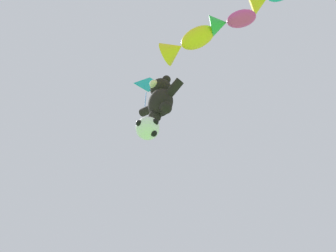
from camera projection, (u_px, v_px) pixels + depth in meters
teddy_bear_kite at (160, 98)px, 13.03m from camera, size 2.34×1.03×2.38m
soccer_ball_kite at (148, 128)px, 11.69m from camera, size 0.95×0.94×0.87m
fish_kite_goldfin at (185, 44)px, 12.20m from camera, size 2.19×1.38×0.96m
fish_kite_magenta at (230, 21)px, 11.83m from camera, size 1.76×1.45×0.79m
diamond_kite at (149, 86)px, 15.90m from camera, size 0.99×1.18×2.93m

